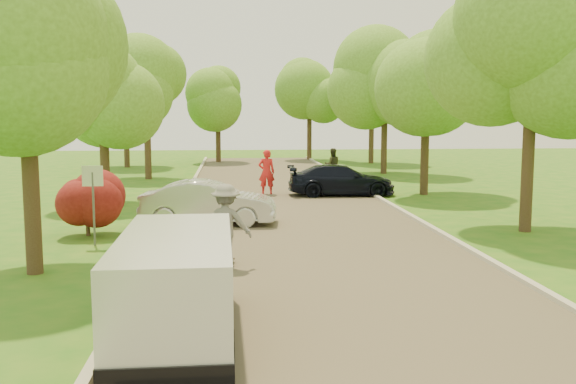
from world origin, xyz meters
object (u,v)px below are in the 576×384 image
object	(u,v)px
minivan	(176,284)
dark_sedan	(341,180)
street_sign	(93,188)
person_striped	(267,172)
silver_sedan	(209,203)
longboard	(226,263)
skateboarder	(226,223)
person_olive	(332,165)

from	to	relation	value
minivan	dark_sedan	size ratio (longest dim) A/B	0.97
street_sign	person_striped	size ratio (longest dim) A/B	1.09
silver_sedan	longboard	distance (m)	5.95
street_sign	minivan	distance (m)	8.00
silver_sedan	skateboarder	bearing A→B (deg)	-168.49
person_striped	minivan	bearing A→B (deg)	81.57
street_sign	person_olive	distance (m)	18.48
minivan	person_striped	size ratio (longest dim) A/B	2.26
dark_sedan	skateboarder	distance (m)	13.75
skateboarder	minivan	bearing A→B (deg)	90.09
silver_sedan	dark_sedan	bearing A→B (deg)	-32.70
minivan	silver_sedan	world-z (taller)	minivan
person_striped	person_olive	size ratio (longest dim) A/B	1.14
street_sign	longboard	xyz separation A→B (m)	(3.57, -2.80, -1.46)
person_striped	person_olive	world-z (taller)	person_striped
longboard	skateboarder	distance (m)	0.93
dark_sedan	longboard	bearing A→B (deg)	160.16
silver_sedan	dark_sedan	xyz separation A→B (m)	(5.52, 6.94, -0.04)
skateboarder	person_striped	distance (m)	13.57
person_olive	street_sign	bearing A→B (deg)	60.12
dark_sedan	person_striped	world-z (taller)	person_striped
street_sign	longboard	distance (m)	4.76
dark_sedan	person_striped	xyz separation A→B (m)	(-3.23, 0.64, 0.32)
longboard	person_striped	world-z (taller)	person_striped
minivan	person_striped	xyz separation A→B (m)	(2.45, 18.12, 0.12)
silver_sedan	person_olive	world-z (taller)	person_olive
skateboarder	street_sign	bearing A→B (deg)	-28.79
longboard	street_sign	bearing A→B (deg)	-28.79
street_sign	person_striped	world-z (taller)	street_sign
silver_sedan	person_olive	size ratio (longest dim) A/B	2.48
longboard	person_olive	distance (m)	19.68
person_striped	dark_sedan	bearing A→B (deg)	168.09
longboard	person_olive	size ratio (longest dim) A/B	0.56
street_sign	dark_sedan	distance (m)	13.18
street_sign	silver_sedan	distance (m)	4.38
street_sign	person_striped	distance (m)	11.91
person_striped	longboard	bearing A→B (deg)	82.08
street_sign	person_olive	bearing A→B (deg)	60.56
street_sign	minivan	size ratio (longest dim) A/B	0.48
silver_sedan	longboard	world-z (taller)	silver_sedan
street_sign	skateboarder	world-z (taller)	street_sign
skateboarder	person_striped	world-z (taller)	person_striped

